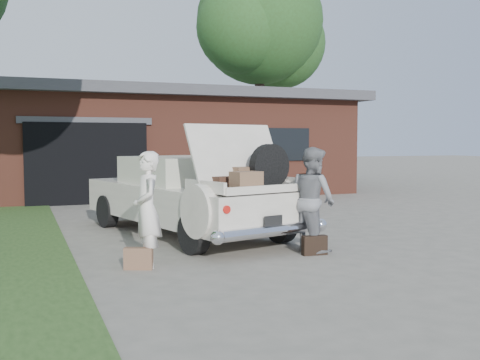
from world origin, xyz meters
name	(u,v)px	position (x,y,z in m)	size (l,w,h in m)	color
ground	(255,257)	(0.00, 0.00, 0.00)	(90.00, 90.00, 0.00)	gray
house	(150,142)	(0.98, 11.47, 1.67)	(12.80, 7.80, 3.30)	brown
tree_right	(261,28)	(6.95, 15.63, 6.69)	(6.41, 5.57, 9.78)	#38281E
sedan	(188,195)	(-0.35, 2.27, 0.73)	(3.09, 5.30, 1.98)	silver
woman_left	(147,209)	(-1.61, -0.06, 0.79)	(0.57, 0.38, 1.57)	white
woman_right	(313,199)	(1.01, 0.09, 0.81)	(0.79, 0.61, 1.62)	gray
suitcase_left	(138,259)	(-1.75, -0.16, 0.15)	(0.38, 0.12, 0.29)	brown
suitcase_right	(315,245)	(0.89, -0.19, 0.15)	(0.38, 0.12, 0.29)	black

